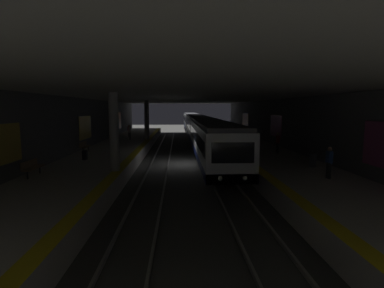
% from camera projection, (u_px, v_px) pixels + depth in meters
% --- Properties ---
extents(ground_plane, '(120.00, 120.00, 0.00)m').
position_uv_depth(ground_plane, '(186.00, 164.00, 24.51)').
color(ground_plane, '#42423F').
extents(track_left, '(60.00, 1.53, 0.16)m').
position_uv_depth(track_left, '(212.00, 163.00, 24.61)').
color(track_left, gray).
rests_on(track_left, ground).
extents(track_right, '(60.00, 1.53, 0.16)m').
position_uv_depth(track_right, '(160.00, 163.00, 24.40)').
color(track_right, gray).
rests_on(track_right, ground).
extents(platform_left, '(60.00, 5.30, 1.06)m').
position_uv_depth(platform_left, '(262.00, 157.00, 24.75)').
color(platform_left, beige).
rests_on(platform_left, ground).
extents(platform_right, '(60.00, 5.30, 1.06)m').
position_uv_depth(platform_right, '(108.00, 159.00, 24.14)').
color(platform_right, beige).
rests_on(platform_right, ground).
extents(wall_left, '(60.00, 0.56, 5.60)m').
position_uv_depth(wall_left, '(296.00, 131.00, 24.64)').
color(wall_left, slate).
rests_on(wall_left, ground).
extents(wall_right, '(60.00, 0.56, 5.60)m').
position_uv_depth(wall_right, '(71.00, 132.00, 23.77)').
color(wall_right, slate).
rests_on(wall_right, ground).
extents(ceiling_slab, '(60.00, 19.40, 0.40)m').
position_uv_depth(ceiling_slab, '(186.00, 95.00, 23.80)').
color(ceiling_slab, beige).
rests_on(ceiling_slab, wall_left).
extents(pillar_near, '(0.56, 0.56, 4.55)m').
position_uv_depth(pillar_near, '(114.00, 132.00, 16.75)').
color(pillar_near, gray).
rests_on(pillar_near, platform_right).
extents(pillar_far, '(0.56, 0.56, 4.55)m').
position_uv_depth(pillar_far, '(147.00, 120.00, 34.06)').
color(pillar_far, gray).
rests_on(pillar_far, platform_right).
extents(metro_train, '(59.17, 2.83, 3.49)m').
position_uv_depth(metro_train, '(197.00, 126.00, 44.33)').
color(metro_train, silver).
rests_on(metro_train, track_left).
extents(bench_left_mid, '(1.70, 0.47, 0.86)m').
position_uv_depth(bench_left_mid, '(244.00, 131.00, 40.30)').
color(bench_left_mid, '#262628').
rests_on(bench_left_mid, platform_left).
extents(bench_right_mid, '(1.70, 0.47, 0.86)m').
position_uv_depth(bench_right_mid, '(32.00, 167.00, 15.57)').
color(bench_right_mid, '#262628').
rests_on(bench_right_mid, platform_right).
extents(bench_right_far, '(1.70, 0.47, 0.86)m').
position_uv_depth(bench_right_far, '(85.00, 146.00, 24.32)').
color(bench_right_far, '#262628').
rests_on(bench_right_far, platform_right).
extents(person_waiting_near, '(0.60, 0.24, 1.72)m').
position_uv_depth(person_waiting_near, '(130.00, 132.00, 33.90)').
color(person_waiting_near, '#3F3F3F').
rests_on(person_waiting_near, platform_right).
extents(person_walking_mid, '(0.60, 0.23, 1.66)m').
position_uv_depth(person_walking_mid, '(329.00, 161.00, 15.05)').
color(person_walking_mid, '#303030').
rests_on(person_walking_mid, platform_left).
extents(person_standing_far, '(0.60, 0.22, 1.59)m').
position_uv_depth(person_standing_far, '(129.00, 131.00, 36.57)').
color(person_standing_far, '#323232').
rests_on(person_standing_far, platform_right).
extents(person_boarding, '(0.60, 0.23, 1.70)m').
position_uv_depth(person_boarding, '(278.00, 142.00, 23.49)').
color(person_boarding, black).
rests_on(person_boarding, platform_left).
extents(suitcase_rolling, '(0.38, 0.27, 0.97)m').
position_uv_depth(suitcase_rolling, '(85.00, 155.00, 20.68)').
color(suitcase_rolling, black).
rests_on(suitcase_rolling, platform_right).
extents(trash_bin, '(0.44, 0.44, 0.85)m').
position_uv_depth(trash_bin, '(313.00, 160.00, 18.11)').
color(trash_bin, '#595B5E').
rests_on(trash_bin, platform_left).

